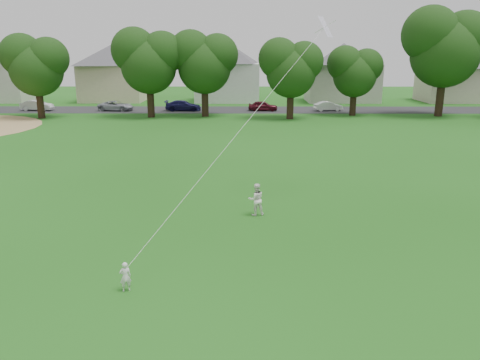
{
  "coord_description": "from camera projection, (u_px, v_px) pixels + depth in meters",
  "views": [
    {
      "loc": [
        2.16,
        -14.61,
        6.91
      ],
      "look_at": [
        2.07,
        2.0,
        2.3
      ],
      "focal_mm": 35.0,
      "sensor_mm": 36.0,
      "label": 1
    }
  ],
  "objects": [
    {
      "name": "kite",
      "position": [
        247.0,
        122.0,
        17.56
      ],
      "size": [
        4.09,
        5.59,
        14.32
      ],
      "color": "silver",
      "rests_on": "ground"
    },
    {
      "name": "house_row",
      "position": [
        230.0,
        66.0,
        64.75
      ],
      "size": [
        77.09,
        13.91,
        10.0
      ],
      "color": "beige",
      "rests_on": "ground"
    },
    {
      "name": "ground",
      "position": [
        179.0,
        260.0,
        15.94
      ],
      "size": [
        160.0,
        160.0,
        0.0
      ],
      "primitive_type": "plane",
      "color": "#1B5413",
      "rests_on": "ground"
    },
    {
      "name": "toddler",
      "position": [
        125.0,
        277.0,
        13.8
      ],
      "size": [
        0.39,
        0.32,
        0.93
      ],
      "primitive_type": "imported",
      "rotation": [
        0.0,
        0.0,
        3.49
      ],
      "color": "silver",
      "rests_on": "ground"
    },
    {
      "name": "tree_row",
      "position": [
        247.0,
        57.0,
        48.78
      ],
      "size": [
        81.72,
        8.6,
        11.78
      ],
      "color": "black",
      "rests_on": "ground"
    },
    {
      "name": "parked_cars",
      "position": [
        146.0,
        106.0,
        55.34
      ],
      "size": [
        44.92,
        2.4,
        1.24
      ],
      "color": "black",
      "rests_on": "ground"
    },
    {
      "name": "street",
      "position": [
        225.0,
        110.0,
        56.41
      ],
      "size": [
        90.0,
        7.0,
        0.01
      ],
      "primitive_type": "cube",
      "color": "#2D2D30",
      "rests_on": "ground"
    },
    {
      "name": "older_boy",
      "position": [
        256.0,
        199.0,
        20.15
      ],
      "size": [
        0.8,
        0.68,
        1.42
      ],
      "primitive_type": "imported",
      "rotation": [
        0.0,
        0.0,
        3.37
      ],
      "color": "white",
      "rests_on": "ground"
    }
  ]
}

